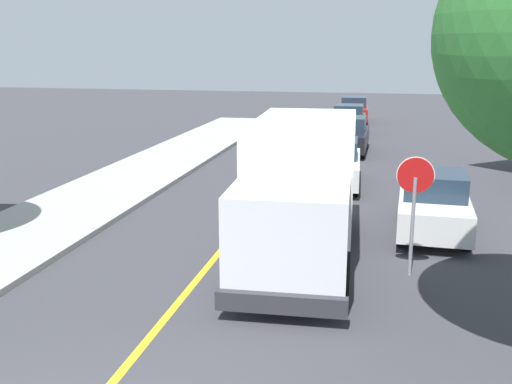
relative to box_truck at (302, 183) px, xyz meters
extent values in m
cube|color=gold|center=(-1.96, 1.81, -1.76)|extent=(0.16, 56.00, 0.01)
cube|color=silver|center=(-0.04, 0.73, 0.13)|extent=(2.64, 5.11, 2.60)
cube|color=silver|center=(0.13, -2.76, -0.32)|extent=(2.37, 2.11, 1.70)
cube|color=#1E2D3D|center=(0.18, -3.66, 0.06)|extent=(2.04, 0.18, 0.75)
cube|color=#2D2D33|center=(0.19, -3.84, -1.35)|extent=(2.41, 0.32, 0.36)
cylinder|color=black|center=(1.17, -2.51, -1.27)|extent=(0.35, 1.01, 1.00)
cylinder|color=black|center=(-0.92, -2.61, -1.27)|extent=(0.35, 1.01, 1.00)
cylinder|color=black|center=(0.95, 2.03, -1.27)|extent=(0.35, 1.01, 1.00)
cylinder|color=black|center=(-1.14, 1.93, -1.27)|extent=(0.35, 1.01, 1.00)
cube|color=silver|center=(0.15, 7.52, -1.12)|extent=(1.98, 4.47, 0.76)
cube|color=#1E2D3D|center=(0.14, 7.67, -0.42)|extent=(1.66, 1.87, 0.64)
cylinder|color=black|center=(0.99, 6.15, -1.45)|extent=(0.25, 0.65, 0.64)
cylinder|color=black|center=(-0.58, 6.08, -1.45)|extent=(0.25, 0.65, 0.64)
cylinder|color=black|center=(0.88, 8.96, -1.45)|extent=(0.25, 0.65, 0.64)
cylinder|color=black|center=(-0.70, 8.89, -1.45)|extent=(0.25, 0.65, 0.64)
cube|color=black|center=(0.17, 14.61, -1.12)|extent=(1.86, 4.43, 0.76)
cube|color=#1E2D3D|center=(0.17, 14.76, -0.42)|extent=(1.61, 1.82, 0.64)
cylinder|color=black|center=(0.94, 13.19, -1.45)|extent=(0.23, 0.64, 0.64)
cylinder|color=black|center=(-0.64, 13.21, -1.45)|extent=(0.23, 0.64, 0.64)
cylinder|color=black|center=(0.98, 16.00, -1.45)|extent=(0.23, 0.64, 0.64)
cylinder|color=black|center=(-0.60, 16.03, -1.45)|extent=(0.23, 0.64, 0.64)
cube|color=#4C564C|center=(-0.18, 20.59, -1.12)|extent=(1.83, 4.41, 0.76)
cube|color=#1E2D3D|center=(-0.19, 20.74, -0.42)|extent=(1.59, 1.81, 0.64)
cylinder|color=black|center=(0.61, 19.19, -1.45)|extent=(0.22, 0.64, 0.64)
cylinder|color=black|center=(-0.97, 19.18, -1.45)|extent=(0.22, 0.64, 0.64)
cylinder|color=black|center=(0.60, 22.00, -1.45)|extent=(0.22, 0.64, 0.64)
cylinder|color=black|center=(-0.98, 21.99, -1.45)|extent=(0.22, 0.64, 0.64)
cube|color=maroon|center=(-0.20, 26.24, -1.12)|extent=(2.00, 4.48, 0.76)
cube|color=#1E2D3D|center=(-0.21, 26.39, -0.42)|extent=(1.66, 1.87, 0.64)
cylinder|color=black|center=(0.65, 24.86, -1.45)|extent=(0.25, 0.65, 0.64)
cylinder|color=black|center=(-0.93, 24.79, -1.45)|extent=(0.25, 0.65, 0.64)
cylinder|color=black|center=(0.52, 27.68, -1.45)|extent=(0.25, 0.65, 0.64)
cylinder|color=black|center=(-1.06, 27.61, -1.45)|extent=(0.25, 0.65, 0.64)
cube|color=silver|center=(3.24, 2.60, -1.12)|extent=(1.97, 4.47, 0.76)
cube|color=#1E2D3D|center=(3.24, 2.45, -0.42)|extent=(1.65, 1.86, 0.64)
cylinder|color=black|center=(2.51, 4.04, -1.45)|extent=(0.24, 0.65, 0.64)
cylinder|color=black|center=(4.09, 3.98, -1.45)|extent=(0.24, 0.65, 0.64)
cylinder|color=black|center=(2.40, 1.23, -1.45)|extent=(0.24, 0.65, 0.64)
cylinder|color=black|center=(3.98, 1.17, -1.45)|extent=(0.24, 0.65, 0.64)
cylinder|color=gray|center=(2.54, -0.85, -0.67)|extent=(0.08, 0.08, 2.20)
cylinder|color=red|center=(2.54, -0.82, 0.48)|extent=(0.76, 0.03, 0.76)
cylinder|color=white|center=(2.54, -0.80, 0.48)|extent=(0.80, 0.02, 0.80)
camera|label=1|loc=(1.85, -13.64, 3.16)|focal=41.91mm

